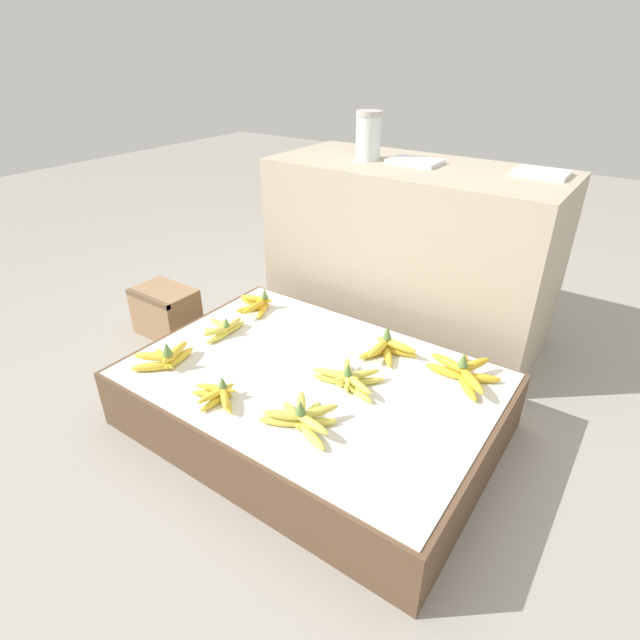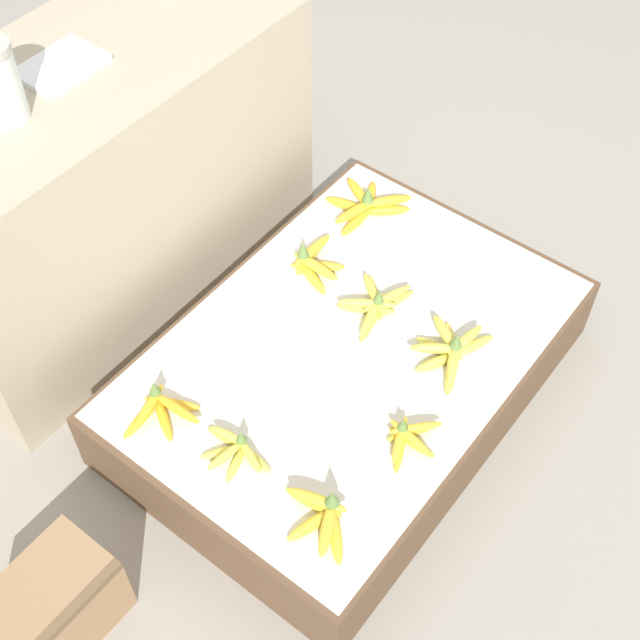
{
  "view_description": "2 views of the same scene",
  "coord_description": "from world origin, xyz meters",
  "px_view_note": "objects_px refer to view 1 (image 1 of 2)",
  "views": [
    {
      "loc": [
        0.86,
        -1.17,
        1.26
      ],
      "look_at": [
        -0.01,
        0.07,
        0.41
      ],
      "focal_mm": 28.0,
      "sensor_mm": 36.0,
      "label": 1
    },
    {
      "loc": [
        -1.22,
        -0.84,
        2.18
      ],
      "look_at": [
        -0.09,
        0.03,
        0.42
      ],
      "focal_mm": 50.0,
      "sensor_mm": 36.0,
      "label": 2
    }
  ],
  "objects_px": {
    "banana_bunch_middle_left": "(223,328)",
    "banana_bunch_back_right": "(464,372)",
    "wooden_crate": "(166,311)",
    "banana_bunch_front_midleft": "(219,394)",
    "banana_bunch_middle_midright": "(349,379)",
    "foam_tray_white": "(542,173)",
    "banana_bunch_front_midright": "(302,418)",
    "banana_bunch_front_left": "(165,358)",
    "banana_bunch_back_left": "(257,304)",
    "glass_jar": "(368,135)",
    "banana_bunch_back_midright": "(387,348)"
  },
  "relations": [
    {
      "from": "banana_bunch_back_left",
      "to": "glass_jar",
      "type": "relative_size",
      "value": 0.98
    },
    {
      "from": "banana_bunch_front_left",
      "to": "banana_bunch_front_midleft",
      "type": "relative_size",
      "value": 1.21
    },
    {
      "from": "banana_bunch_middle_midright",
      "to": "foam_tray_white",
      "type": "bearing_deg",
      "value": 73.91
    },
    {
      "from": "banana_bunch_back_left",
      "to": "glass_jar",
      "type": "xyz_separation_m",
      "value": [
        0.18,
        0.59,
        0.64
      ]
    },
    {
      "from": "banana_bunch_back_left",
      "to": "banana_bunch_back_midright",
      "type": "relative_size",
      "value": 1.08
    },
    {
      "from": "banana_bunch_middle_left",
      "to": "wooden_crate",
      "type": "bearing_deg",
      "value": 167.04
    },
    {
      "from": "banana_bunch_front_midright",
      "to": "banana_bunch_back_right",
      "type": "height_order",
      "value": "banana_bunch_back_right"
    },
    {
      "from": "banana_bunch_front_left",
      "to": "banana_bunch_back_right",
      "type": "xyz_separation_m",
      "value": [
        0.91,
        0.53,
        0.0
      ]
    },
    {
      "from": "banana_bunch_middle_midright",
      "to": "banana_bunch_back_left",
      "type": "distance_m",
      "value": 0.67
    },
    {
      "from": "banana_bunch_back_left",
      "to": "glass_jar",
      "type": "height_order",
      "value": "glass_jar"
    },
    {
      "from": "banana_bunch_front_left",
      "to": "banana_bunch_back_midright",
      "type": "bearing_deg",
      "value": 39.67
    },
    {
      "from": "banana_bunch_front_midright",
      "to": "banana_bunch_front_left",
      "type": "bearing_deg",
      "value": -177.67
    },
    {
      "from": "wooden_crate",
      "to": "banana_bunch_back_midright",
      "type": "xyz_separation_m",
      "value": [
        1.14,
        0.11,
        0.15
      ]
    },
    {
      "from": "banana_bunch_back_left",
      "to": "banana_bunch_middle_left",
      "type": "bearing_deg",
      "value": -83.39
    },
    {
      "from": "banana_bunch_back_midright",
      "to": "banana_bunch_middle_left",
      "type": "bearing_deg",
      "value": -159.05
    },
    {
      "from": "wooden_crate",
      "to": "foam_tray_white",
      "type": "xyz_separation_m",
      "value": [
        1.4,
        0.84,
        0.69
      ]
    },
    {
      "from": "glass_jar",
      "to": "foam_tray_white",
      "type": "distance_m",
      "value": 0.74
    },
    {
      "from": "banana_bunch_middle_midright",
      "to": "banana_bunch_back_right",
      "type": "distance_m",
      "value": 0.4
    },
    {
      "from": "banana_bunch_back_left",
      "to": "glass_jar",
      "type": "distance_m",
      "value": 0.89
    },
    {
      "from": "banana_bunch_front_midleft",
      "to": "foam_tray_white",
      "type": "height_order",
      "value": "foam_tray_white"
    },
    {
      "from": "wooden_crate",
      "to": "banana_bunch_front_midleft",
      "type": "height_order",
      "value": "banana_bunch_front_midleft"
    },
    {
      "from": "banana_bunch_front_midright",
      "to": "foam_tray_white",
      "type": "height_order",
      "value": "foam_tray_white"
    },
    {
      "from": "banana_bunch_back_right",
      "to": "banana_bunch_front_midright",
      "type": "bearing_deg",
      "value": -121.71
    },
    {
      "from": "banana_bunch_front_left",
      "to": "foam_tray_white",
      "type": "bearing_deg",
      "value": 54.5
    },
    {
      "from": "banana_bunch_front_midright",
      "to": "glass_jar",
      "type": "bearing_deg",
      "value": 111.87
    },
    {
      "from": "banana_bunch_front_midleft",
      "to": "banana_bunch_back_left",
      "type": "xyz_separation_m",
      "value": [
        -0.32,
        0.55,
        0.0
      ]
    },
    {
      "from": "banana_bunch_middle_left",
      "to": "foam_tray_white",
      "type": "distance_m",
      "value": 1.41
    },
    {
      "from": "banana_bunch_back_midright",
      "to": "glass_jar",
      "type": "relative_size",
      "value": 0.9
    },
    {
      "from": "banana_bunch_front_midleft",
      "to": "banana_bunch_middle_midright",
      "type": "height_order",
      "value": "banana_bunch_middle_midright"
    },
    {
      "from": "banana_bunch_front_left",
      "to": "banana_bunch_back_midright",
      "type": "xyz_separation_m",
      "value": [
        0.62,
        0.52,
        -0.0
      ]
    },
    {
      "from": "banana_bunch_back_left",
      "to": "banana_bunch_back_midright",
      "type": "distance_m",
      "value": 0.64
    },
    {
      "from": "banana_bunch_middle_left",
      "to": "foam_tray_white",
      "type": "relative_size",
      "value": 1.05
    },
    {
      "from": "banana_bunch_back_right",
      "to": "banana_bunch_front_midleft",
      "type": "bearing_deg",
      "value": -136.84
    },
    {
      "from": "glass_jar",
      "to": "foam_tray_white",
      "type": "height_order",
      "value": "glass_jar"
    },
    {
      "from": "banana_bunch_front_midright",
      "to": "banana_bunch_middle_midright",
      "type": "relative_size",
      "value": 1.01
    },
    {
      "from": "banana_bunch_middle_midright",
      "to": "banana_bunch_back_right",
      "type": "bearing_deg",
      "value": 39.83
    },
    {
      "from": "banana_bunch_back_right",
      "to": "glass_jar",
      "type": "relative_size",
      "value": 1.26
    },
    {
      "from": "banana_bunch_middle_midright",
      "to": "banana_bunch_back_midright",
      "type": "xyz_separation_m",
      "value": [
        0.02,
        0.24,
        0.0
      ]
    },
    {
      "from": "wooden_crate",
      "to": "glass_jar",
      "type": "xyz_separation_m",
      "value": [
        0.68,
        0.7,
        0.78
      ]
    },
    {
      "from": "banana_bunch_front_midleft",
      "to": "banana_bunch_middle_left",
      "type": "xyz_separation_m",
      "value": [
        -0.29,
        0.32,
        -0.0
      ]
    },
    {
      "from": "banana_bunch_middle_left",
      "to": "banana_bunch_back_right",
      "type": "distance_m",
      "value": 0.94
    },
    {
      "from": "banana_bunch_back_left",
      "to": "banana_bunch_back_right",
      "type": "height_order",
      "value": "banana_bunch_back_right"
    },
    {
      "from": "banana_bunch_front_midright",
      "to": "banana_bunch_back_midright",
      "type": "distance_m",
      "value": 0.49
    },
    {
      "from": "banana_bunch_front_left",
      "to": "banana_bunch_back_left",
      "type": "bearing_deg",
      "value": 91.85
    },
    {
      "from": "banana_bunch_front_left",
      "to": "glass_jar",
      "type": "distance_m",
      "value": 1.28
    },
    {
      "from": "wooden_crate",
      "to": "banana_bunch_front_left",
      "type": "xyz_separation_m",
      "value": [
        0.51,
        -0.4,
        0.15
      ]
    },
    {
      "from": "wooden_crate",
      "to": "foam_tray_white",
      "type": "relative_size",
      "value": 1.46
    },
    {
      "from": "wooden_crate",
      "to": "banana_bunch_middle_midright",
      "type": "relative_size",
      "value": 1.17
    },
    {
      "from": "wooden_crate",
      "to": "glass_jar",
      "type": "relative_size",
      "value": 1.43
    },
    {
      "from": "banana_bunch_back_right",
      "to": "glass_jar",
      "type": "height_order",
      "value": "glass_jar"
    }
  ]
}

